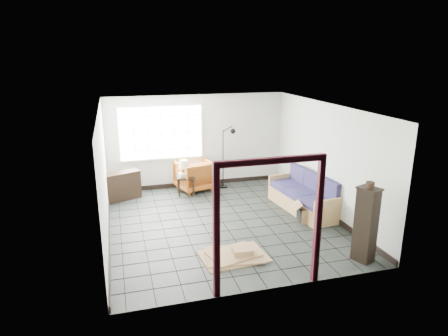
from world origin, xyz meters
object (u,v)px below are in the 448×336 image
object	(u,v)px
futon_sofa	(306,197)
armchair	(194,174)
side_table	(185,179)
tall_shelf	(366,224)

from	to	relation	value
futon_sofa	armchair	distance (m)	3.19
side_table	tall_shelf	xyz separation A→B (m)	(2.50, -4.43, 0.29)
armchair	futon_sofa	bearing A→B (deg)	120.78
armchair	tall_shelf	world-z (taller)	tall_shelf
futon_sofa	side_table	xyz separation A→B (m)	(-2.61, 1.89, 0.09)
futon_sofa	side_table	world-z (taller)	futon_sofa
futon_sofa	tall_shelf	bearing A→B (deg)	-99.05
side_table	tall_shelf	size ratio (longest dim) A/B	0.37
armchair	tall_shelf	xyz separation A→B (m)	(2.20, -4.74, 0.26)
futon_sofa	tall_shelf	distance (m)	2.57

